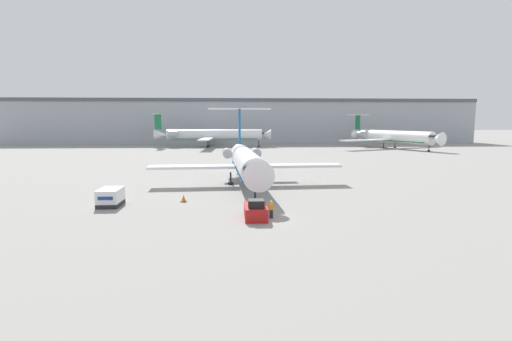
{
  "coord_description": "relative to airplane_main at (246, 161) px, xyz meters",
  "views": [
    {
      "loc": [
        -2.71,
        -35.77,
        9.13
      ],
      "look_at": [
        0.0,
        8.88,
        3.39
      ],
      "focal_mm": 28.0,
      "sensor_mm": 36.0,
      "label": 1
    }
  ],
  "objects": [
    {
      "name": "pushback_tug",
      "position": [
        0.18,
        -18.69,
        -2.71
      ],
      "size": [
        2.05,
        4.1,
        1.92
      ],
      "color": "#B21919",
      "rests_on": "ground"
    },
    {
      "name": "worker_near_tug",
      "position": [
        1.63,
        -18.71,
        -2.57
      ],
      "size": [
        0.4,
        0.24,
        1.65
      ],
      "color": "#232838",
      "rests_on": "ground"
    },
    {
      "name": "airplane_parked_far_right",
      "position": [
        -8.6,
        78.24,
        0.54
      ],
      "size": [
        38.65,
        37.45,
        10.97
      ],
      "color": "silver",
      "rests_on": "ground"
    },
    {
      "name": "airplane_parked_far_left",
      "position": [
        48.53,
        68.13,
        0.3
      ],
      "size": [
        36.84,
        34.2,
        10.78
      ],
      "color": "white",
      "rests_on": "ground"
    },
    {
      "name": "traffic_cone_left",
      "position": [
        -7.39,
        -10.75,
        -3.05
      ],
      "size": [
        0.72,
        0.72,
        0.78
      ],
      "color": "black",
      "rests_on": "ground"
    },
    {
      "name": "luggage_cart",
      "position": [
        -14.87,
        -12.4,
        -2.5
      ],
      "size": [
        2.17,
        3.49,
        1.85
      ],
      "color": "#232326",
      "rests_on": "ground"
    },
    {
      "name": "ground_plane",
      "position": [
        0.74,
        -19.06,
        -3.43
      ],
      "size": [
        600.0,
        600.0,
        0.0
      ],
      "primitive_type": "plane",
      "color": "gray"
    },
    {
      "name": "terminal_building",
      "position": [
        0.74,
        100.94,
        5.02
      ],
      "size": [
        180.0,
        16.8,
        16.84
      ],
      "color": "#9EA3AD",
      "rests_on": "ground"
    },
    {
      "name": "airplane_main",
      "position": [
        0.0,
        0.0,
        0.0
      ],
      "size": [
        26.8,
        29.55,
        10.99
      ],
      "color": "white",
      "rests_on": "ground"
    }
  ]
}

